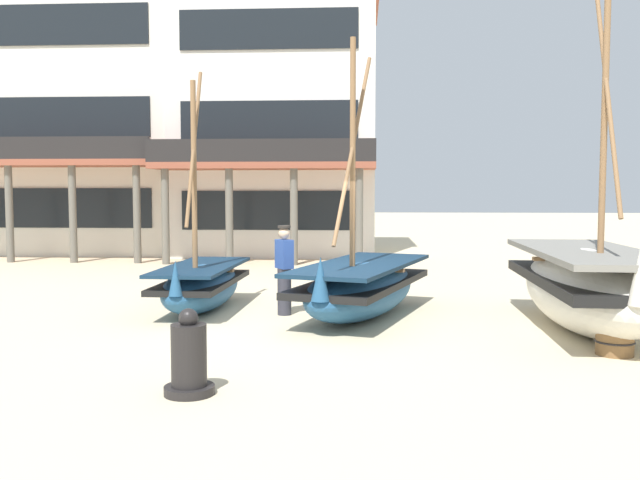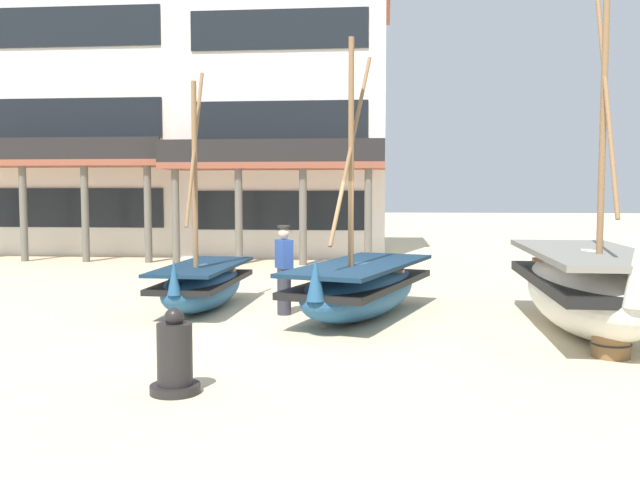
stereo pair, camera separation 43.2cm
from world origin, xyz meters
TOP-DOWN VIEW (x-y plane):
  - ground_plane at (0.00, 0.00)m, footprint 120.00×120.00m
  - fishing_boat_near_left at (-2.34, 1.21)m, footprint 1.37×3.55m
  - fishing_boat_centre_large at (4.55, -0.36)m, footprint 1.92×5.04m
  - fishing_boat_far_right at (0.79, 0.68)m, footprint 2.80×4.58m
  - fisherman_by_hull at (-0.66, 0.78)m, footprint 0.38×0.42m
  - capstan_winch at (-1.18, -4.31)m, footprint 0.58×0.58m
  - wooden_barrel at (4.39, -2.07)m, footprint 0.56×0.56m
  - harbor_building_main at (-2.35, 13.83)m, footprint 7.40×7.68m
  - harbor_building_annex at (-9.56, 14.20)m, footprint 7.66×7.90m

SIDE VIEW (x-z plane):
  - ground_plane at x=0.00m, z-range 0.00..0.00m
  - wooden_barrel at x=4.39m, z-range 0.00..0.70m
  - capstan_winch at x=-1.18m, z-range -0.10..0.90m
  - fishing_boat_near_left at x=-2.34m, z-range -1.80..2.82m
  - fishing_boat_far_right at x=0.79m, z-range -1.93..3.06m
  - fishing_boat_centre_large at x=4.55m, z-range -2.38..3.90m
  - fisherman_by_hull at x=-0.66m, z-range -0.01..1.68m
  - harbor_building_main at x=-2.35m, z-range -0.01..9.32m
  - harbor_building_annex at x=-9.56m, z-range -0.01..9.68m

